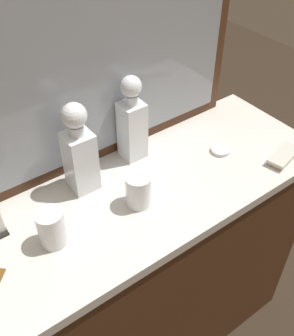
{
  "coord_description": "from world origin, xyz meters",
  "views": [
    {
      "loc": [
        -0.53,
        -0.72,
        1.8
      ],
      "look_at": [
        0.0,
        0.0,
        1.01
      ],
      "focal_mm": 43.11,
      "sensor_mm": 36.0,
      "label": 1
    }
  ],
  "objects_px": {
    "crystal_decanter_center": "(132,126)",
    "crystal_tumbler_front": "(52,229)",
    "porcelain_dish": "(220,150)",
    "crystal_decanter_far_left": "(80,156)",
    "crystal_tumbler_far_right": "(138,191)",
    "silver_brush_right": "(283,156)"
  },
  "relations": [
    {
      "from": "crystal_decanter_center",
      "to": "crystal_tumbler_front",
      "type": "bearing_deg",
      "value": -155.1
    },
    {
      "from": "crystal_decanter_center",
      "to": "silver_brush_right",
      "type": "bearing_deg",
      "value": -38.85
    },
    {
      "from": "crystal_decanter_far_left",
      "to": "porcelain_dish",
      "type": "xyz_separation_m",
      "value": [
        0.46,
        -0.13,
        -0.11
      ]
    },
    {
      "from": "crystal_decanter_far_left",
      "to": "silver_brush_right",
      "type": "distance_m",
      "value": 0.67
    },
    {
      "from": "crystal_tumbler_front",
      "to": "silver_brush_right",
      "type": "height_order",
      "value": "crystal_tumbler_front"
    },
    {
      "from": "crystal_tumbler_front",
      "to": "silver_brush_right",
      "type": "xyz_separation_m",
      "value": [
        0.77,
        -0.14,
        -0.04
      ]
    },
    {
      "from": "crystal_decanter_far_left",
      "to": "crystal_tumbler_front",
      "type": "bearing_deg",
      "value": -140.3
    },
    {
      "from": "crystal_tumbler_far_right",
      "to": "crystal_tumbler_front",
      "type": "distance_m",
      "value": 0.27
    },
    {
      "from": "crystal_decanter_far_left",
      "to": "porcelain_dish",
      "type": "relative_size",
      "value": 4.51
    },
    {
      "from": "crystal_decanter_center",
      "to": "crystal_tumbler_far_right",
      "type": "distance_m",
      "value": 0.24
    },
    {
      "from": "crystal_tumbler_front",
      "to": "porcelain_dish",
      "type": "relative_size",
      "value": 1.66
    },
    {
      "from": "crystal_tumbler_far_right",
      "to": "porcelain_dish",
      "type": "xyz_separation_m",
      "value": [
        0.37,
        0.03,
        -0.04
      ]
    },
    {
      "from": "crystal_decanter_far_left",
      "to": "silver_brush_right",
      "type": "xyz_separation_m",
      "value": [
        0.6,
        -0.28,
        -0.11
      ]
    },
    {
      "from": "silver_brush_right",
      "to": "porcelain_dish",
      "type": "xyz_separation_m",
      "value": [
        -0.14,
        0.15,
        -0.01
      ]
    },
    {
      "from": "silver_brush_right",
      "to": "porcelain_dish",
      "type": "relative_size",
      "value": 2.22
    },
    {
      "from": "crystal_decanter_center",
      "to": "porcelain_dish",
      "type": "distance_m",
      "value": 0.32
    },
    {
      "from": "crystal_decanter_far_left",
      "to": "crystal_tumbler_front",
      "type": "relative_size",
      "value": 2.71
    },
    {
      "from": "porcelain_dish",
      "to": "crystal_tumbler_far_right",
      "type": "bearing_deg",
      "value": -174.98
    },
    {
      "from": "crystal_decanter_far_left",
      "to": "crystal_tumbler_far_right",
      "type": "relative_size",
      "value": 2.86
    },
    {
      "from": "crystal_tumbler_far_right",
      "to": "crystal_decanter_far_left",
      "type": "bearing_deg",
      "value": 120.18
    },
    {
      "from": "crystal_tumbler_front",
      "to": "silver_brush_right",
      "type": "bearing_deg",
      "value": -10.15
    },
    {
      "from": "silver_brush_right",
      "to": "porcelain_dish",
      "type": "distance_m",
      "value": 0.21
    }
  ]
}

